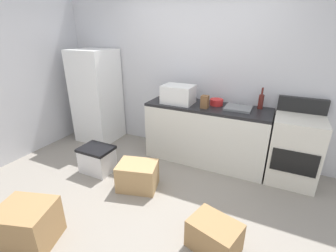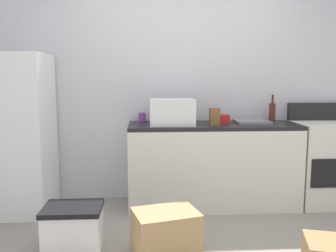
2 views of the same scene
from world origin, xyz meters
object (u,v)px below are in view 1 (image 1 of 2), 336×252
(cardboard_box_small, at_px, (214,235))
(storage_bin, at_px, (97,159))
(wine_bottle, at_px, (261,101))
(knife_block, at_px, (205,102))
(stove_oven, at_px, (294,149))
(refrigerator, at_px, (97,96))
(coffee_mug, at_px, (167,93))
(cardboard_box_medium, at_px, (138,176))
(mixing_bowl, at_px, (216,102))
(cardboard_box_large, at_px, (28,225))
(microwave, at_px, (178,94))

(cardboard_box_small, xyz_separation_m, storage_bin, (-1.89, 0.57, 0.04))
(wine_bottle, height_order, knife_block, wine_bottle)
(knife_block, bearing_deg, wine_bottle, 23.54)
(knife_block, distance_m, storage_bin, 1.75)
(stove_oven, bearing_deg, refrigerator, -179.03)
(coffee_mug, relative_size, cardboard_box_medium, 0.20)
(coffee_mug, xyz_separation_m, cardboard_box_small, (1.35, -1.78, -0.80))
(refrigerator, relative_size, knife_block, 9.06)
(coffee_mug, xyz_separation_m, mixing_bowl, (0.87, -0.13, -0.00))
(cardboard_box_large, relative_size, cardboard_box_small, 1.09)
(wine_bottle, relative_size, knife_block, 1.67)
(knife_block, bearing_deg, mixing_bowl, 61.56)
(cardboard_box_medium, xyz_separation_m, storage_bin, (-0.74, 0.08, 0.02))
(stove_oven, bearing_deg, knife_block, -174.03)
(wine_bottle, distance_m, mixing_bowl, 0.61)
(refrigerator, bearing_deg, coffee_mug, 11.68)
(microwave, bearing_deg, coffee_mug, 138.96)
(cardboard_box_small, bearing_deg, knife_block, 112.59)
(stove_oven, relative_size, storage_bin, 2.39)
(refrigerator, height_order, cardboard_box_small, refrigerator)
(coffee_mug, relative_size, storage_bin, 0.22)
(mixing_bowl, xyz_separation_m, storage_bin, (-1.41, -1.08, -0.75))
(wine_bottle, height_order, mixing_bowl, wine_bottle)
(cardboard_box_medium, bearing_deg, cardboard_box_large, -111.55)
(refrigerator, height_order, cardboard_box_large, refrigerator)
(coffee_mug, bearing_deg, cardboard_box_large, -96.30)
(cardboard_box_small, bearing_deg, microwave, 124.50)
(refrigerator, xyz_separation_m, cardboard_box_medium, (1.49, -1.03, -0.64))
(microwave, xyz_separation_m, cardboard_box_large, (-0.59, -2.21, -0.83))
(microwave, relative_size, storage_bin, 1.00)
(knife_block, distance_m, cardboard_box_medium, 1.37)
(cardboard_box_medium, height_order, cardboard_box_small, cardboard_box_medium)
(cardboard_box_medium, bearing_deg, microwave, 83.39)
(wine_bottle, height_order, coffee_mug, wine_bottle)
(refrigerator, bearing_deg, wine_bottle, 4.93)
(stove_oven, relative_size, microwave, 2.39)
(cardboard_box_small, height_order, storage_bin, storage_bin)
(microwave, height_order, cardboard_box_large, microwave)
(cardboard_box_large, bearing_deg, mixing_bowl, 64.20)
(knife_block, relative_size, mixing_bowl, 0.95)
(wine_bottle, bearing_deg, coffee_mug, 178.87)
(knife_block, distance_m, cardboard_box_small, 1.77)
(mixing_bowl, distance_m, cardboard_box_small, 1.90)
(coffee_mug, bearing_deg, wine_bottle, -1.13)
(cardboard_box_medium, distance_m, storage_bin, 0.74)
(microwave, height_order, wine_bottle, wine_bottle)
(stove_oven, height_order, microwave, microwave)
(coffee_mug, height_order, knife_block, knife_block)
(refrigerator, relative_size, cardboard_box_medium, 3.31)
(coffee_mug, bearing_deg, stove_oven, -6.08)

